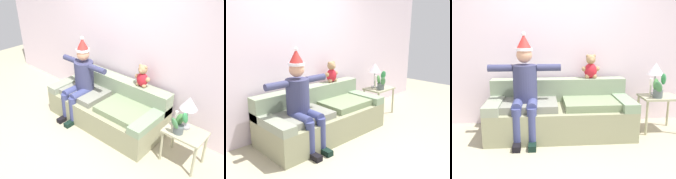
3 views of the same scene
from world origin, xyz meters
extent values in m
plane|color=tan|center=(0.00, 0.00, 0.00)|extent=(10.00, 10.00, 0.00)
cube|color=silver|center=(0.00, 1.55, 1.35)|extent=(7.00, 0.10, 2.70)
cube|color=gray|center=(0.00, 0.96, 0.21)|extent=(2.10, 0.92, 0.43)
cube|color=gray|center=(0.00, 1.30, 0.60)|extent=(2.10, 0.24, 0.35)
cube|color=gray|center=(-0.94, 0.96, 0.49)|extent=(0.22, 0.92, 0.12)
cube|color=gray|center=(0.94, 0.96, 0.49)|extent=(0.22, 0.92, 0.12)
cube|color=gray|center=(-0.47, 0.91, 0.48)|extent=(0.84, 0.65, 0.10)
cube|color=gray|center=(0.47, 0.91, 0.48)|extent=(0.84, 0.65, 0.10)
cylinder|color=#37395E|center=(-0.50, 0.94, 0.79)|extent=(0.34, 0.34, 0.52)
sphere|color=tan|center=(-0.50, 0.94, 1.19)|extent=(0.22, 0.22, 0.22)
cylinder|color=white|center=(-0.50, 0.94, 1.26)|extent=(0.23, 0.23, 0.04)
cone|color=red|center=(-0.50, 0.94, 1.37)|extent=(0.21, 0.21, 0.20)
sphere|color=white|center=(-0.50, 0.94, 1.47)|extent=(0.06, 0.06, 0.06)
cylinder|color=#3B4173|center=(-0.60, 0.74, 0.53)|extent=(0.14, 0.40, 0.14)
cylinder|color=#3B4173|center=(-0.60, 0.54, 0.26)|extent=(0.13, 0.13, 0.53)
cube|color=black|center=(-0.60, 0.46, 0.04)|extent=(0.10, 0.24, 0.08)
cylinder|color=#3B4173|center=(-0.40, 0.74, 0.53)|extent=(0.14, 0.40, 0.14)
cylinder|color=#3B4173|center=(-0.40, 0.54, 0.26)|extent=(0.13, 0.13, 0.53)
cube|color=black|center=(-0.40, 0.46, 0.04)|extent=(0.10, 0.24, 0.08)
cylinder|color=#37395E|center=(-0.84, 0.94, 1.01)|extent=(0.34, 0.10, 0.10)
cylinder|color=#37395E|center=(-0.16, 0.94, 1.01)|extent=(0.34, 0.10, 0.10)
ellipsoid|color=red|center=(0.51, 1.30, 0.90)|extent=(0.20, 0.16, 0.24)
sphere|color=tan|center=(0.51, 1.30, 1.08)|extent=(0.15, 0.15, 0.15)
sphere|color=tan|center=(0.51, 1.24, 1.07)|extent=(0.07, 0.07, 0.07)
sphere|color=tan|center=(0.46, 1.30, 1.13)|extent=(0.05, 0.05, 0.05)
sphere|color=tan|center=(0.56, 1.30, 1.13)|extent=(0.05, 0.05, 0.05)
sphere|color=tan|center=(0.40, 1.30, 0.93)|extent=(0.08, 0.08, 0.08)
sphere|color=tan|center=(0.45, 1.27, 0.81)|extent=(0.08, 0.08, 0.08)
sphere|color=tan|center=(0.61, 1.30, 0.93)|extent=(0.08, 0.08, 0.08)
sphere|color=tan|center=(0.57, 1.27, 0.81)|extent=(0.08, 0.08, 0.08)
cube|color=#A5A282|center=(1.51, 0.96, 0.53)|extent=(0.56, 0.42, 0.03)
cylinder|color=#A5A282|center=(1.26, 0.78, 0.26)|extent=(0.04, 0.04, 0.52)
cylinder|color=#A5A282|center=(1.76, 0.78, 0.26)|extent=(0.04, 0.04, 0.52)
cylinder|color=#A5A282|center=(1.26, 1.14, 0.26)|extent=(0.04, 0.04, 0.52)
cylinder|color=#A5A282|center=(1.76, 1.14, 0.26)|extent=(0.04, 0.04, 0.52)
cylinder|color=gray|center=(1.46, 1.05, 0.56)|extent=(0.14, 0.14, 0.03)
cylinder|color=gray|center=(1.46, 1.05, 0.72)|extent=(0.02, 0.02, 0.29)
cone|color=silver|center=(1.46, 1.05, 0.95)|extent=(0.24, 0.24, 0.18)
cylinder|color=#545E5F|center=(1.44, 0.87, 0.61)|extent=(0.14, 0.14, 0.12)
ellipsoid|color=#33884B|center=(1.51, 0.87, 0.82)|extent=(0.09, 0.15, 0.21)
ellipsoid|color=#478041|center=(1.42, 0.91, 0.74)|extent=(0.14, 0.14, 0.21)
ellipsoid|color=#3F7846|center=(1.41, 0.80, 0.73)|extent=(0.18, 0.13, 0.21)
cylinder|color=beige|center=(1.35, 0.94, 0.63)|extent=(0.02, 0.02, 0.18)
cylinder|color=white|center=(1.35, 0.94, 0.77)|extent=(0.04, 0.04, 0.10)
camera|label=1|loc=(2.62, -1.84, 2.77)|focal=40.99mm
camera|label=2|loc=(-2.57, -2.02, 1.83)|focal=40.66mm
camera|label=3|loc=(-0.25, -2.69, 1.49)|focal=41.30mm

